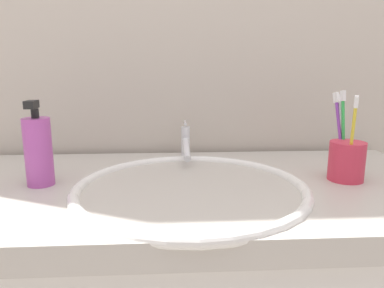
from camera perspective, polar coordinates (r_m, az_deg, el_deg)
name	(u,v)px	position (r m, az deg, el deg)	size (l,w,h in m)	color
tiled_wall_back	(184,24)	(1.09, -1.36, 18.56)	(2.39, 0.04, 2.40)	beige
sink_basin	(193,203)	(0.77, 0.13, -9.41)	(0.50, 0.50, 0.10)	white
faucet	(188,144)	(0.98, -0.72, -0.03)	(0.02, 0.16, 0.10)	silver
toothbrush_cup	(347,161)	(0.88, 23.43, -2.52)	(0.08, 0.08, 0.09)	#D8334C
toothbrush_purple	(339,129)	(0.90, 22.42, 2.30)	(0.02, 0.06, 0.19)	purple
toothbrush_yellow	(352,134)	(0.83, 24.22, 1.47)	(0.03, 0.05, 0.19)	yellow
toothbrush_green	(343,128)	(0.89, 22.98, 2.41)	(0.01, 0.04, 0.19)	green
toothbrush_white	(341,129)	(0.90, 22.67, 2.18)	(0.01, 0.05, 0.19)	white
soap_dispenser	(38,151)	(0.83, -23.38, -1.01)	(0.06, 0.06, 0.18)	#B24CA5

